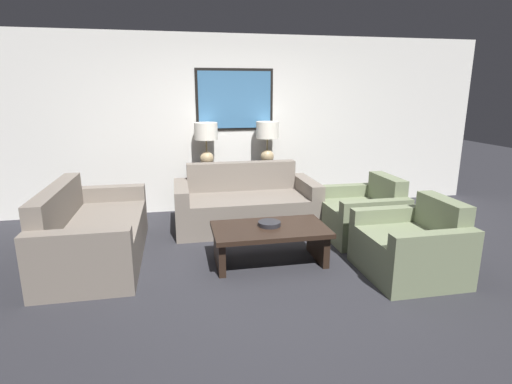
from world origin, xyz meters
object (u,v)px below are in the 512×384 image
console_table (238,189)px  coffee_table (270,236)px  couch_by_side (93,234)px  couch_by_back_wall (246,206)px  decorative_bowl (269,224)px  table_lamp_right (267,137)px  table_lamp_left (206,138)px  armchair_near_back_wall (362,216)px  armchair_near_camera (411,248)px

console_table → coffee_table: 1.98m
console_table → couch_by_side: size_ratio=0.75×
couch_by_back_wall → decorative_bowl: (0.05, -1.22, 0.14)m
couch_by_back_wall → decorative_bowl: 1.23m
decorative_bowl → table_lamp_right: bearing=77.8°
console_table → couch_by_back_wall: size_ratio=0.75×
coffee_table → table_lamp_right: bearing=78.0°
table_lamp_left → decorative_bowl: 2.12m
coffee_table → armchair_near_back_wall: bearing=22.3°
armchair_near_camera → console_table: bearing=118.8°
console_table → couch_by_side: (-1.85, -1.50, -0.07)m
couch_by_back_wall → coffee_table: couch_by_back_wall is taller
decorative_bowl → couch_by_back_wall: bearing=92.2°
console_table → couch_by_side: couch_by_side is taller
table_lamp_left → table_lamp_right: bearing=0.0°
couch_by_back_wall → couch_by_side: same height
decorative_bowl → armchair_near_camera: 1.48m
console_table → armchair_near_camera: armchair_near_camera is taller
couch_by_side → decorative_bowl: size_ratio=7.78×
table_lamp_right → armchair_near_camera: size_ratio=0.69×
console_table → armchair_near_back_wall: bearing=-45.7°
armchair_near_camera → couch_by_side: bearing=162.4°
decorative_bowl → armchair_near_back_wall: size_ratio=0.26×
armchair_near_camera → couch_by_back_wall: bearing=127.4°
table_lamp_right → armchair_near_back_wall: size_ratio=0.69×
decorative_bowl → armchair_near_camera: bearing=-24.1°
table_lamp_left → table_lamp_right: same height
coffee_table → armchair_near_camera: size_ratio=1.29×
decorative_bowl → armchair_near_back_wall: armchair_near_back_wall is taller
couch_by_back_wall → armchair_near_back_wall: 1.56m
couch_by_back_wall → decorative_bowl: size_ratio=7.78×
table_lamp_right → coffee_table: table_lamp_right is taller
armchair_near_back_wall → couch_by_side: bearing=-178.7°
couch_by_back_wall → armchair_near_camera: (1.39, -1.82, -0.01)m
couch_by_side → armchair_near_back_wall: size_ratio=2.01×
decorative_bowl → armchair_near_back_wall: bearing=20.6°
table_lamp_right → couch_by_side: 2.89m
couch_by_back_wall → couch_by_side: 2.01m
table_lamp_left → coffee_table: (0.51, -1.97, -0.85)m
table_lamp_right → decorative_bowl: table_lamp_right is taller
couch_by_side → coffee_table: size_ratio=1.56×
couch_by_side → coffee_table: (1.89, -0.48, 0.01)m
table_lamp_right → armchair_near_camera: (0.93, -2.53, -0.87)m
console_table → armchair_near_back_wall: (1.39, -1.42, -0.08)m
table_lamp_right → decorative_bowl: 2.10m
coffee_table → decorative_bowl: bearing=84.8°
coffee_table → table_lamp_left: bearing=104.4°
couch_by_back_wall → armchair_near_camera: bearing=-52.6°
couch_by_side → coffee_table: bearing=-14.1°
couch_by_side → decorative_bowl: bearing=-12.8°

